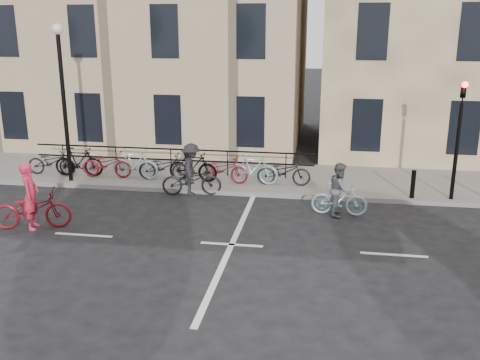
# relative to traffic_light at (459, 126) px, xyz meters

# --- Properties ---
(ground) EXTENTS (120.00, 120.00, 0.00)m
(ground) POSITION_rel_traffic_light_xyz_m (-6.20, -4.34, -2.45)
(ground) COLOR black
(ground) RESTS_ON ground
(sidewalk) EXTENTS (46.00, 4.00, 0.15)m
(sidewalk) POSITION_rel_traffic_light_xyz_m (-10.20, 1.66, -2.38)
(sidewalk) COLOR slate
(sidewalk) RESTS_ON ground
(building_west) EXTENTS (20.00, 10.00, 10.00)m
(building_west) POSITION_rel_traffic_light_xyz_m (-15.20, 8.66, 2.70)
(building_west) COLOR tan
(building_west) RESTS_ON sidewalk
(traffic_light) EXTENTS (0.18, 0.30, 3.90)m
(traffic_light) POSITION_rel_traffic_light_xyz_m (0.00, 0.00, 0.00)
(traffic_light) COLOR black
(traffic_light) RESTS_ON sidewalk
(lamp_post) EXTENTS (0.36, 0.36, 5.28)m
(lamp_post) POSITION_rel_traffic_light_xyz_m (-12.70, 0.06, 1.04)
(lamp_post) COLOR black
(lamp_post) RESTS_ON sidewalk
(bollard_east) EXTENTS (0.14, 0.14, 0.90)m
(bollard_east) POSITION_rel_traffic_light_xyz_m (-1.20, -0.09, -1.85)
(bollard_east) COLOR black
(bollard_east) RESTS_ON sidewalk
(parked_bikes) EXTENTS (10.40, 1.23, 1.05)m
(parked_bikes) POSITION_rel_traffic_light_xyz_m (-9.50, 0.70, -1.81)
(parked_bikes) COLOR black
(parked_bikes) RESTS_ON sidewalk
(cyclist_pink) EXTENTS (2.20, 1.24, 1.85)m
(cyclist_pink) POSITION_rel_traffic_light_xyz_m (-11.78, -4.05, -1.81)
(cyclist_pink) COLOR maroon
(cyclist_pink) RESTS_ON ground
(cyclist_grey) EXTENTS (1.65, 0.80, 1.57)m
(cyclist_grey) POSITION_rel_traffic_light_xyz_m (-3.49, -1.64, -1.82)
(cyclist_grey) COLOR #8CB2B8
(cyclist_grey) RESTS_ON ground
(cyclist_dark) EXTENTS (2.03, 1.21, 1.72)m
(cyclist_dark) POSITION_rel_traffic_light_xyz_m (-8.22, -0.44, -1.77)
(cyclist_dark) COLOR black
(cyclist_dark) RESTS_ON ground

